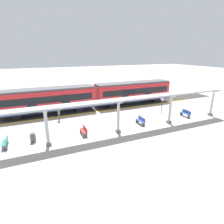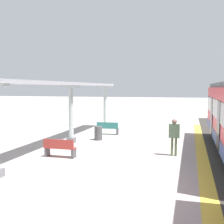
# 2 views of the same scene
# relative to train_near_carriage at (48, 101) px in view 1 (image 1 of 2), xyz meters

# --- Properties ---
(ground_plane) EXTENTS (176.00, 176.00, 0.00)m
(ground_plane) POSITION_rel_train_near_carriage_xyz_m (5.60, 5.63, -1.83)
(ground_plane) COLOR #B0A59F
(tactile_edge_strip) EXTENTS (0.53, 34.21, 0.01)m
(tactile_edge_strip) POSITION_rel_train_near_carriage_xyz_m (1.86, 5.63, -1.82)
(tactile_edge_strip) COLOR yellow
(tactile_edge_strip) RESTS_ON ground
(trackbed) EXTENTS (3.20, 46.21, 0.01)m
(trackbed) POSITION_rel_train_near_carriage_xyz_m (-0.01, 5.63, -1.83)
(trackbed) COLOR #38332D
(trackbed) RESTS_ON ground
(train_near_carriage) EXTENTS (2.65, 12.21, 3.48)m
(train_near_carriage) POSITION_rel_train_near_carriage_xyz_m (0.00, 0.00, 0.00)
(train_near_carriage) COLOR red
(train_near_carriage) RESTS_ON ground
(train_far_carriage) EXTENTS (2.65, 12.21, 3.48)m
(train_far_carriage) POSITION_rel_train_near_carriage_xyz_m (0.00, 12.79, 0.00)
(train_far_carriage) COLOR red
(train_far_carriage) RESTS_ON ground
(canopy_pillar_second) EXTENTS (1.10, 0.44, 3.37)m
(canopy_pillar_second) POSITION_rel_train_near_carriage_xyz_m (9.15, -0.96, -0.12)
(canopy_pillar_second) COLOR slate
(canopy_pillar_second) RESTS_ON ground
(canopy_pillar_third) EXTENTS (1.10, 0.44, 3.37)m
(canopy_pillar_third) POSITION_rel_train_near_carriage_xyz_m (9.15, 5.85, -0.12)
(canopy_pillar_third) COLOR slate
(canopy_pillar_third) RESTS_ON ground
(canopy_pillar_fourth) EXTENTS (1.10, 0.44, 3.37)m
(canopy_pillar_fourth) POSITION_rel_train_near_carriage_xyz_m (9.15, 12.41, -0.12)
(canopy_pillar_fourth) COLOR slate
(canopy_pillar_fourth) RESTS_ON ground
(canopy_pillar_fifth) EXTENTS (1.10, 0.44, 3.37)m
(canopy_pillar_fifth) POSITION_rel_train_near_carriage_xyz_m (9.15, 19.21, -0.12)
(canopy_pillar_fifth) COLOR slate
(canopy_pillar_fifth) RESTS_ON ground
(canopy_beam) EXTENTS (1.20, 27.94, 0.16)m
(canopy_beam) POSITION_rel_train_near_carriage_xyz_m (9.15, 5.64, 1.62)
(canopy_beam) COLOR #A8AAB2
(canopy_beam) RESTS_ON canopy_pillar_nearest
(bench_near_end) EXTENTS (1.50, 0.45, 0.86)m
(bench_near_end) POSITION_rel_train_near_carriage_xyz_m (8.24, 2.52, -1.39)
(bench_near_end) COLOR #A0332C
(bench_near_end) RESTS_ON ground
(bench_mid_platform) EXTENTS (1.51, 0.49, 0.86)m
(bench_mid_platform) POSITION_rel_train_near_carriage_xyz_m (8.14, 9.20, -1.39)
(bench_mid_platform) COLOR #3456A1
(bench_mid_platform) RESTS_ON ground
(bench_far_end) EXTENTS (1.52, 0.52, 0.86)m
(bench_far_end) POSITION_rel_train_near_carriage_xyz_m (8.22, 15.88, -1.39)
(bench_far_end) COLOR #2F58A8
(bench_far_end) RESTS_ON ground
(bench_extra_slot) EXTENTS (1.52, 0.50, 0.86)m
(bench_extra_slot) POSITION_rel_train_near_carriage_xyz_m (7.91, -4.38, -1.39)
(bench_extra_slot) COLOR #2D7972
(bench_extra_slot) RESTS_ON ground
(trash_bin) EXTENTS (0.48, 0.48, 0.85)m
(trash_bin) POSITION_rel_train_near_carriage_xyz_m (7.89, -2.19, -1.40)
(trash_bin) COLOR #4A4B4C
(trash_bin) RESTS_ON ground
(platform_info_sign) EXTENTS (0.56, 0.10, 2.20)m
(platform_info_sign) POSITION_rel_train_near_carriage_xyz_m (5.86, 13.88, -0.50)
(platform_info_sign) COLOR #4C4C51
(platform_info_sign) RESTS_ON ground
(passenger_waiting_near_edge) EXTENTS (0.52, 0.26, 1.75)m
(passenger_waiting_near_edge) POSITION_rel_train_near_carriage_xyz_m (3.16, 0.81, -0.73)
(passenger_waiting_near_edge) COLOR #546840
(passenger_waiting_near_edge) RESTS_ON ground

